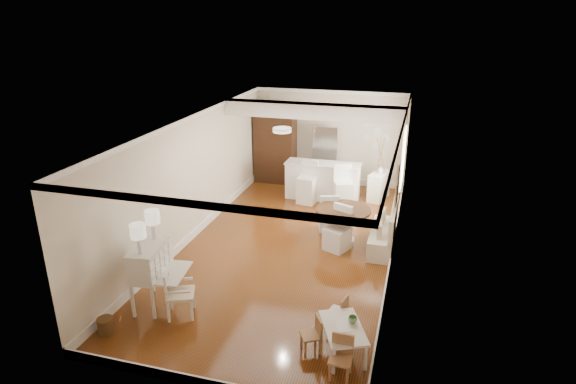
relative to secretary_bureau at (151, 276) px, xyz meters
The scene contains 20 objects.
room 3.88m from the secretary_bureau, 61.25° to the left, with size 9.00×9.04×2.82m.
secretary_bureau is the anchor object (origin of this frame).
gustavian_armchair 0.66m from the secretary_bureau, 13.81° to the right, with size 0.49×0.49×0.86m, color white.
wicker_basket 1.08m from the secretary_bureau, 109.18° to the right, with size 0.26×0.26×0.26m, color brown.
kids_table 3.49m from the secretary_bureau, ahead, with size 0.56×0.94×0.47m, color silver.
kids_chair_a 3.02m from the secretary_bureau, ahead, with size 0.29×0.29×0.59m, color #9E7348.
kids_chair_b 3.28m from the secretary_bureau, ahead, with size 0.28×0.28×0.58m, color #9F7448.
kids_chair_c 3.64m from the secretary_bureau, 14.70° to the right, with size 0.32×0.32×0.65m, color #AE774F.
banquette 4.98m from the secretary_bureau, 42.19° to the left, with size 0.52×1.60×0.98m, color silver.
dining_table 4.35m from the secretary_bureau, 49.79° to the left, with size 1.21×1.21×0.83m, color #4C2E18.
slip_chair_near 4.07m from the secretary_bureau, 47.50° to the left, with size 0.47×0.49×0.99m, color white.
slip_chair_far 4.61m from the secretary_bureau, 59.08° to the left, with size 0.44×0.46×0.93m, color white.
breakfast_counter 6.21m from the secretary_bureau, 73.15° to the left, with size 2.05×0.65×1.03m, color white.
bar_stool_left 5.70m from the secretary_bureau, 75.15° to the left, with size 0.47×0.47×1.16m, color white.
bar_stool_right 5.95m from the secretary_bureau, 65.57° to the left, with size 0.46×0.46×1.16m, color white.
pantry_cabinet 7.05m from the secretary_bureau, 89.18° to the left, with size 1.20×0.60×2.30m, color #381E11.
fridge 7.28m from the secretary_bureau, 74.04° to the left, with size 0.75×0.65×1.80m, color silver.
sideboard 7.12m from the secretary_bureau, 62.29° to the left, with size 0.36×0.81×0.77m, color white.
pencil_cup 3.57m from the secretary_bureau, ahead, with size 0.13×0.13×0.11m, color #6AA15E.
branch_vase 7.11m from the secretary_bureau, 62.10° to the left, with size 0.17×0.17×0.18m, color white.
Camera 1 is at (2.59, -9.26, 4.87)m, focal length 30.00 mm.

